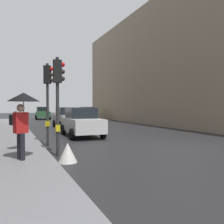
% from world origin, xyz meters
% --- Properties ---
extents(ground_plane, '(120.00, 120.00, 0.00)m').
position_xyz_m(ground_plane, '(0.00, 0.00, 0.00)').
color(ground_plane, '#28282B').
extents(sidewalk_kerb, '(2.68, 40.00, 0.16)m').
position_xyz_m(sidewalk_kerb, '(-7.00, 6.00, 0.08)').
color(sidewalk_kerb, gray).
rests_on(sidewalk_kerb, ground).
extents(building_facade_right, '(12.00, 33.93, 12.20)m').
position_xyz_m(building_facade_right, '(11.66, 11.39, 6.10)').
color(building_facade_right, gray).
rests_on(building_facade_right, ground).
extents(traffic_light_near_right, '(0.45, 0.35, 3.84)m').
position_xyz_m(traffic_light_near_right, '(-5.34, 2.71, 2.65)').
color(traffic_light_near_right, '#2D2D2D').
rests_on(traffic_light_near_right, ground).
extents(traffic_light_near_left, '(0.44, 0.26, 3.67)m').
position_xyz_m(traffic_light_near_left, '(-5.34, 0.28, 2.53)').
color(traffic_light_near_left, '#2D2D2D').
rests_on(traffic_light_near_left, ground).
extents(car_white_compact, '(2.12, 4.25, 1.76)m').
position_xyz_m(car_white_compact, '(-2.89, 5.55, 0.88)').
color(car_white_compact, silver).
rests_on(car_white_compact, ground).
extents(car_green_estate, '(2.22, 4.30, 1.76)m').
position_xyz_m(car_green_estate, '(-2.55, 26.32, 0.88)').
color(car_green_estate, '#2D6038').
rests_on(car_green_estate, ground).
extents(car_silver_hatchback, '(2.07, 4.23, 1.76)m').
position_xyz_m(car_silver_hatchback, '(-2.34, 11.66, 0.88)').
color(car_silver_hatchback, '#BCBCC1').
rests_on(car_silver_hatchback, ground).
extents(car_yellow_taxi, '(2.08, 4.23, 1.76)m').
position_xyz_m(car_yellow_taxi, '(2.92, 23.06, 0.88)').
color(car_yellow_taxi, yellow).
rests_on(car_yellow_taxi, ground).
extents(pedestrian_with_umbrella, '(1.00, 1.00, 2.14)m').
position_xyz_m(pedestrian_with_umbrella, '(-6.61, -0.48, 1.84)').
color(pedestrian_with_umbrella, black).
rests_on(pedestrian_with_umbrella, sidewalk_kerb).
extents(pedestrian_with_black_backpack, '(0.66, 0.47, 1.77)m').
position_xyz_m(pedestrian_with_black_backpack, '(-6.63, 1.37, 1.16)').
color(pedestrian_with_black_backpack, black).
rests_on(pedestrian_with_black_backpack, sidewalk_kerb).
extents(warning_sign_triangle, '(0.64, 0.64, 0.65)m').
position_xyz_m(warning_sign_triangle, '(-5.24, -0.79, 0.33)').
color(warning_sign_triangle, silver).
rests_on(warning_sign_triangle, ground).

